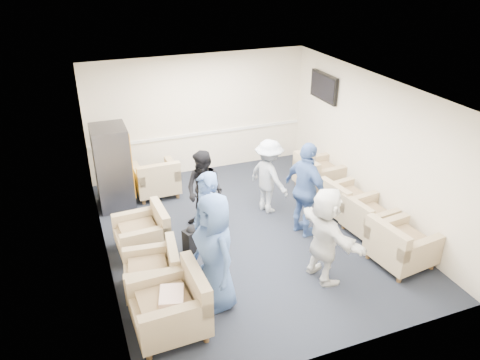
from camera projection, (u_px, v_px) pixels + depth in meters
name	position (u px, v px, depth m)	size (l,w,h in m)	color
floor	(249.00, 233.00, 8.59)	(6.00, 6.00, 0.00)	black
ceiling	(250.00, 89.00, 7.39)	(6.00, 6.00, 0.00)	white
back_wall	(199.00, 115.00, 10.50)	(5.00, 0.02, 2.70)	beige
front_wall	(345.00, 267.00, 5.48)	(5.00, 0.02, 2.70)	beige
left_wall	(99.00, 191.00, 7.19)	(0.02, 6.00, 2.70)	beige
right_wall	(372.00, 147.00, 8.79)	(0.02, 6.00, 2.70)	beige
chair_rail	(200.00, 134.00, 10.68)	(4.98, 0.04, 0.06)	silver
tv	(324.00, 87.00, 9.96)	(0.10, 1.00, 0.58)	black
armchair_left_near	(174.00, 307.00, 6.27)	(0.98, 0.98, 0.76)	#9E8865
armchair_left_mid	(155.00, 273.00, 7.03)	(0.90, 0.90, 0.64)	#9E8865
armchair_left_far	(145.00, 234.00, 7.98)	(0.88, 0.88, 0.67)	#9E8865
armchair_right_near	(399.00, 247.00, 7.60)	(0.98, 0.98, 0.70)	#9E8865
armchair_right_midnear	(367.00, 219.00, 8.47)	(0.85, 0.85, 0.61)	#9E8865
armchair_right_midfar	(345.00, 202.00, 9.01)	(0.91, 0.91, 0.64)	#9E8865
armchair_right_far	(317.00, 175.00, 10.01)	(0.91, 0.91, 0.69)	#9E8865
armchair_corner	(157.00, 180.00, 9.79)	(0.89, 0.89, 0.70)	#9E8865
vending_machine	(113.00, 167.00, 9.19)	(0.68, 0.79, 1.68)	#4F4F57
backpack	(192.00, 238.00, 7.99)	(0.35, 0.30, 0.50)	black
pillow	(172.00, 297.00, 6.19)	(0.42, 0.31, 0.12)	white
person_front_left	(215.00, 252.00, 6.53)	(0.87, 0.57, 1.79)	#42619E
person_mid_left	(207.00, 227.00, 7.13)	(0.65, 0.43, 1.79)	#42619E
person_back_left	(205.00, 191.00, 8.44)	(0.74, 0.58, 1.53)	black
person_back_right	(269.00, 177.00, 9.02)	(0.97, 0.56, 1.49)	silver
person_mid_right	(306.00, 190.00, 8.22)	(1.04, 0.43, 1.77)	#42619E
person_front_right	(325.00, 235.00, 7.11)	(1.46, 0.47, 1.58)	white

